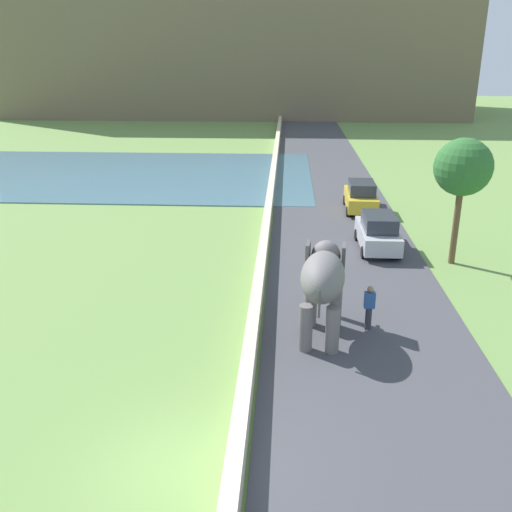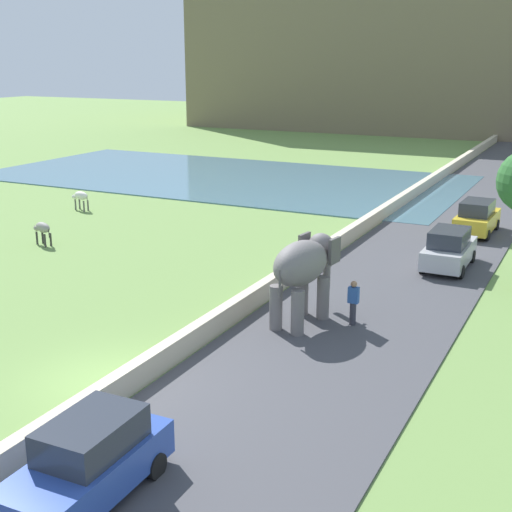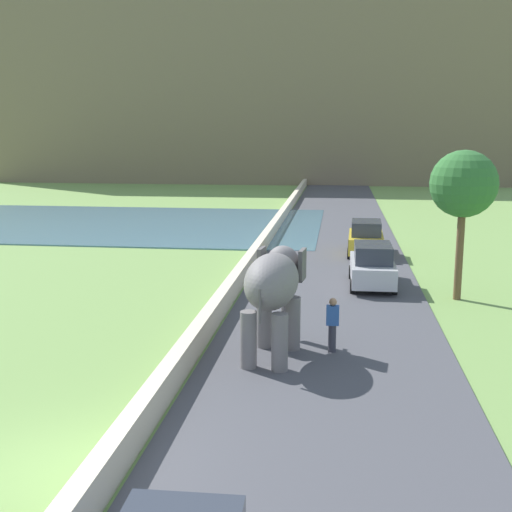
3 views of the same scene
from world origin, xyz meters
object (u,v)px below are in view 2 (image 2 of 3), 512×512
person_beside_elephant (353,302)px  cow_white (81,197)px  car_silver (449,249)px  car_yellow (477,218)px  elephant (304,267)px  cow_grey (42,228)px  car_blue (89,462)px

person_beside_elephant → cow_white: size_ratio=1.15×
person_beside_elephant → car_silver: size_ratio=0.41×
car_silver → car_yellow: bearing=90.0°
car_silver → cow_white: 22.41m
car_yellow → car_silver: bearing=-90.0°
elephant → cow_grey: elephant is taller
car_yellow → elephant: bearing=-101.3°
car_silver → cow_white: car_silver is taller
elephant → person_beside_elephant: (1.63, 0.52, -1.16)m
person_beside_elephant → cow_grey: (-17.10, 3.41, -0.04)m
car_silver → cow_grey: car_silver is taller
elephant → cow_white: size_ratio=2.49×
car_blue → cow_grey: bearing=135.5°
car_blue → cow_white: size_ratio=2.84×
cow_grey → cow_white: same height
person_beside_elephant → car_yellow: car_yellow is taller
person_beside_elephant → cow_white: bearing=153.0°
person_beside_elephant → cow_grey: size_ratio=1.15×
elephant → car_blue: bearing=-90.1°
elephant → cow_grey: (-15.48, 3.93, -1.20)m
elephant → car_silver: bearing=70.4°
car_yellow → car_blue: 27.10m
person_beside_elephant → car_blue: bearing=-98.0°
car_yellow → car_blue: size_ratio=1.00×
car_yellow → cow_grey: car_yellow is taller
elephant → cow_white: 22.18m
cow_grey → cow_white: (-3.69, 7.17, 0.00)m
car_blue → cow_white: (-19.14, 22.36, -0.06)m
person_beside_elephant → cow_grey: 17.44m
car_silver → cow_grey: (-18.60, -4.85, -0.06)m
car_blue → cow_white: car_blue is taller
car_yellow → cow_grey: (-18.60, -11.72, -0.06)m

